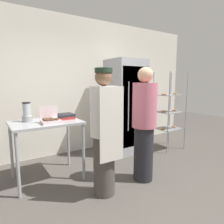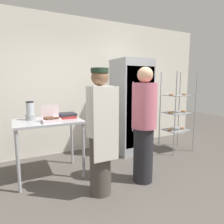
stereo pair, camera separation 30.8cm
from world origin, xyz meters
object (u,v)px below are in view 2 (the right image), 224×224
Objects in this scene: blender_pitcher at (30,112)px; binder_stack at (67,115)px; baking_rack at (177,112)px; donut_box at (51,119)px; person_baker at (100,131)px; person_customer at (144,125)px; refrigerator at (131,107)px.

blender_pitcher reaches higher than binder_stack.
baking_rack is 5.85× the size of blender_pitcher.
donut_box is at bearing -141.90° from binder_stack.
baking_rack is 2.36m from person_baker.
baking_rack is 2.72m from donut_box.
person_baker is (0.76, -1.00, -0.18)m from blender_pitcher.
person_baker reaches higher than donut_box.
baking_rack reaches higher than blender_pitcher.
person_customer is at bearing -27.88° from donut_box.
refrigerator reaches higher than person_customer.
person_customer is (0.72, 0.02, 0.00)m from person_baker.
blender_pitcher reaches higher than donut_box.
blender_pitcher is at bearing 176.92° from baking_rack.
refrigerator is 1.14× the size of baking_rack.
person_baker reaches higher than binder_stack.
baking_rack is 1.02× the size of person_baker.
donut_box is (-1.78, -0.57, -0.02)m from refrigerator.
donut_box is 0.39m from binder_stack.
binder_stack is (0.30, 0.24, -0.01)m from donut_box.
person_customer is (-1.49, -0.81, 0.03)m from baking_rack.
binder_stack is 0.94m from person_baker.
person_baker is 0.72m from person_customer.
refrigerator is 6.81× the size of binder_stack.
person_customer is at bearing 1.91° from person_baker.
binder_stack is 0.17× the size of person_baker.
blender_pitcher is (-2.04, -0.24, 0.07)m from refrigerator.
baking_rack is (0.93, -0.40, -0.13)m from refrigerator.
blender_pitcher is at bearing 128.42° from donut_box.
binder_stack is at bearing 178.21° from baking_rack.
refrigerator is 1.87m from donut_box.
baking_rack is 6.52× the size of donut_box.
blender_pitcher is at bearing -173.17° from refrigerator.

